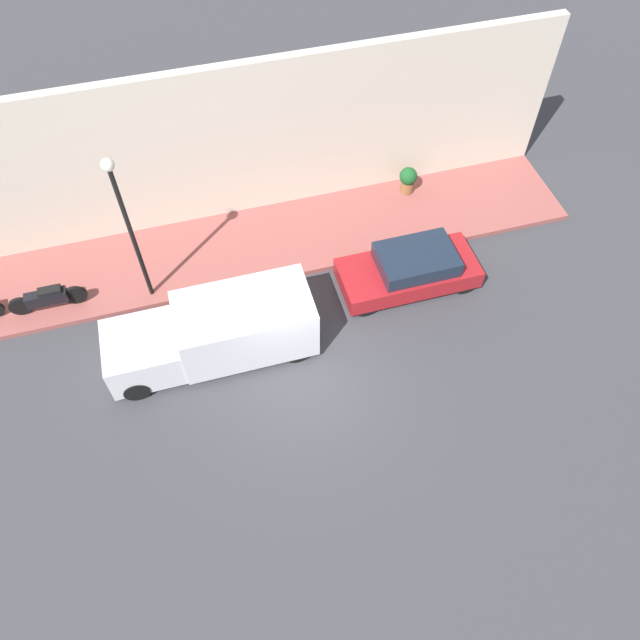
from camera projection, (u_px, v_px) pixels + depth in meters
ground_plane at (305, 373)px, 16.29m from camera, size 60.00×60.00×0.00m
sidewalk at (265, 243)px, 18.94m from camera, size 3.03×18.85×0.16m
building_facade at (246, 144)px, 17.92m from camera, size 0.30×18.85×5.04m
parked_car at (410, 269)px, 17.63m from camera, size 1.71×3.92×1.22m
delivery_van at (215, 332)px, 15.96m from camera, size 1.85×5.32×1.77m
motorcycle_black at (48, 298)px, 17.03m from camera, size 0.30×2.08×0.76m
streetlamp at (125, 215)px, 15.24m from camera, size 0.32×0.32×4.75m
potted_plant at (408, 179)px, 19.78m from camera, size 0.56×0.56×0.91m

